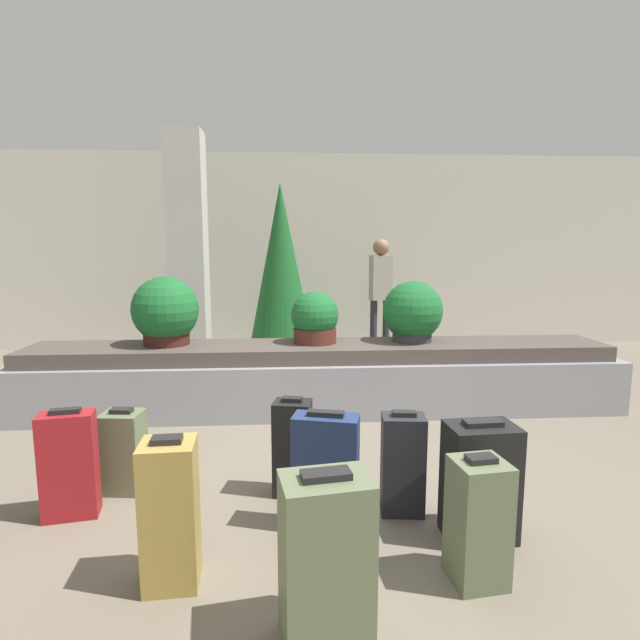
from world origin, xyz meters
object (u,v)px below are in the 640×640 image
suitcase_2 (326,473)px  decorated_tree (281,269)px  suitcase_3 (478,521)px  potted_plant_0 (315,319)px  traveler_0 (381,285)px  suitcase_1 (480,481)px  suitcase_6 (293,448)px  pillar (188,253)px  suitcase_5 (403,464)px  potted_plant_1 (165,312)px  suitcase_7 (170,513)px  suitcase_0 (326,559)px  suitcase_8 (69,465)px  potted_plant_2 (413,313)px  suitcase_4 (124,451)px

suitcase_2 → decorated_tree: 4.41m
suitcase_3 → potted_plant_0: bearing=95.9°
potted_plant_0 → traveler_0: traveler_0 is taller
suitcase_1 → suitcase_6: (-1.08, 0.59, -0.01)m
suitcase_1 → decorated_tree: bearing=101.4°
pillar → suitcase_5: bearing=-62.6°
potted_plant_1 → suitcase_2: bearing=-58.1°
suitcase_6 → suitcase_7: size_ratio=0.89×
suitcase_5 → potted_plant_0: bearing=107.4°
suitcase_1 → traveler_0: traveler_0 is taller
suitcase_6 → potted_plant_1: 2.38m
suitcase_0 → suitcase_2: bearing=76.8°
suitcase_8 → suitcase_0: bearing=-46.0°
suitcase_3 → suitcase_1: bearing=60.3°
potted_plant_2 → potted_plant_0: bearing=-179.4°
suitcase_2 → suitcase_5: 0.53m
suitcase_7 → suitcase_4: bearing=114.8°
suitcase_1 → potted_plant_0: potted_plant_0 is taller
suitcase_4 → suitcase_1: bearing=-11.9°
pillar → potted_plant_2: size_ratio=5.01×
pillar → traveler_0: pillar is taller
pillar → traveler_0: 2.92m
suitcase_1 → suitcase_3: suitcase_1 is taller
potted_plant_1 → suitcase_3: bearing=-52.6°
suitcase_4 → suitcase_6: (1.17, -0.13, 0.05)m
suitcase_1 → suitcase_3: size_ratio=1.06×
suitcase_3 → suitcase_7: (-1.53, 0.08, 0.05)m
pillar → suitcase_1: 5.07m
suitcase_5 → suitcase_6: suitcase_6 is taller
decorated_tree → potted_plant_1: bearing=-120.8°
suitcase_0 → suitcase_4: 1.92m
suitcase_7 → potted_plant_2: 3.44m
suitcase_5 → suitcase_6: 0.75m
suitcase_3 → potted_plant_0: 3.00m
suitcase_0 → suitcase_1: suitcase_0 is taller
suitcase_3 → suitcase_4: (-2.08, 1.10, -0.04)m
suitcase_4 → suitcase_8: size_ratio=0.84×
pillar → suitcase_2: pillar is taller
suitcase_1 → suitcase_6: 1.23m
suitcase_5 → decorated_tree: bearing=107.1°
potted_plant_2 → suitcase_2: bearing=-115.1°
suitcase_4 → suitcase_5: bearing=-6.7°
suitcase_4 → potted_plant_2: (2.46, 1.78, 0.71)m
pillar → suitcase_0: size_ratio=4.18×
potted_plant_0 → potted_plant_1: 1.53m
potted_plant_2 → suitcase_3: bearing=-97.5°
pillar → decorated_tree: 1.28m
pillar → suitcase_5: pillar is taller
suitcase_0 → decorated_tree: bearing=83.9°
suitcase_5 → potted_plant_0: 2.30m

